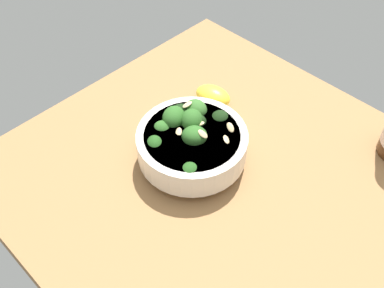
% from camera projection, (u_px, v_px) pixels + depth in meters
% --- Properties ---
extents(ground_plane, '(0.64, 0.64, 0.05)m').
position_uv_depth(ground_plane, '(214.00, 176.00, 0.77)').
color(ground_plane, '#996D42').
extents(bowl_of_broccoli, '(0.18, 0.18, 0.09)m').
position_uv_depth(bowl_of_broccoli, '(191.00, 141.00, 0.73)').
color(bowl_of_broccoli, silver).
rests_on(bowl_of_broccoli, ground_plane).
extents(lemon_wedge, '(0.08, 0.06, 0.04)m').
position_uv_depth(lemon_wedge, '(213.00, 96.00, 0.84)').
color(lemon_wedge, yellow).
rests_on(lemon_wedge, ground_plane).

